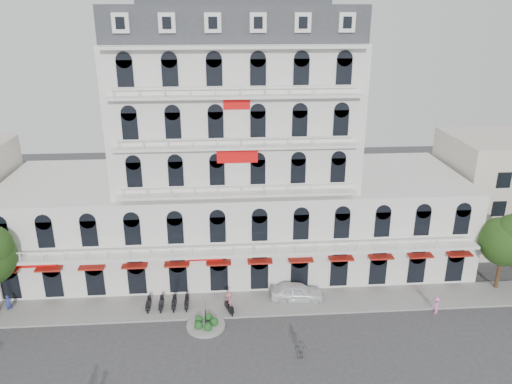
# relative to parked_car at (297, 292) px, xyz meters

# --- Properties ---
(ground) EXTENTS (120.00, 120.00, 0.00)m
(ground) POSITION_rel_parked_car_xyz_m (-5.11, -9.50, -0.81)
(ground) COLOR #38383A
(ground) RESTS_ON ground
(sidewalk) EXTENTS (53.00, 4.00, 0.16)m
(sidewalk) POSITION_rel_parked_car_xyz_m (-5.11, -0.50, -0.73)
(sidewalk) COLOR gray
(sidewalk) RESTS_ON ground
(main_building) EXTENTS (45.00, 15.00, 25.80)m
(main_building) POSITION_rel_parked_car_xyz_m (-5.11, 8.50, 9.15)
(main_building) COLOR silver
(main_building) RESTS_ON ground
(flank_building_east) EXTENTS (14.00, 10.00, 12.00)m
(flank_building_east) POSITION_rel_parked_car_xyz_m (24.89, 10.50, 5.19)
(flank_building_east) COLOR beige
(flank_building_east) RESTS_ON ground
(traffic_island) EXTENTS (3.20, 3.20, 1.60)m
(traffic_island) POSITION_rel_parked_car_xyz_m (-8.11, -3.50, -0.56)
(traffic_island) COLOR gray
(traffic_island) RESTS_ON ground
(parked_scooter_row) EXTENTS (4.40, 1.80, 1.10)m
(parked_scooter_row) POSITION_rel_parked_car_xyz_m (-11.46, -0.70, -0.81)
(parked_scooter_row) COLOR black
(parked_scooter_row) RESTS_ON ground
(tree_east_inner) EXTENTS (4.40, 4.37, 7.57)m
(tree_east_inner) POSITION_rel_parked_car_xyz_m (18.94, 0.48, 4.40)
(tree_east_inner) COLOR #382314
(tree_east_inner) RESTS_ON ground
(parked_car) EXTENTS (4.95, 2.41, 1.63)m
(parked_car) POSITION_rel_parked_car_xyz_m (0.00, 0.00, 0.00)
(parked_car) COLOR white
(parked_car) RESTS_ON ground
(rider_center) EXTENTS (0.89, 1.65, 2.07)m
(rider_center) POSITION_rel_parked_car_xyz_m (-6.14, -1.69, 0.27)
(rider_center) COLOR black
(rider_center) RESTS_ON ground
(pedestrian_mid) EXTENTS (1.06, 0.64, 1.69)m
(pedestrian_mid) POSITION_rel_parked_car_xyz_m (-0.93, -7.95, 0.03)
(pedestrian_mid) COLOR slate
(pedestrian_mid) RESTS_ON ground
(pedestrian_right) EXTENTS (1.17, 0.99, 1.58)m
(pedestrian_right) POSITION_rel_parked_car_xyz_m (11.59, -3.01, -0.02)
(pedestrian_right) COLOR pink
(pedestrian_right) RESTS_ON ground
(pedestrian_far) EXTENTS (0.68, 0.67, 1.59)m
(pedestrian_far) POSITION_rel_parked_car_xyz_m (-25.11, 0.00, -0.02)
(pedestrian_far) COLOR navy
(pedestrian_far) RESTS_ON ground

